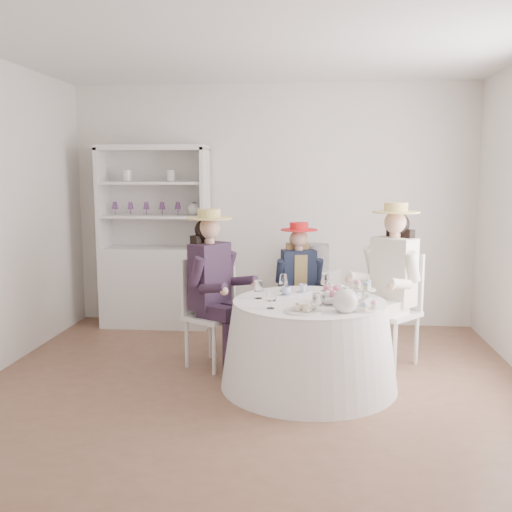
{
  "coord_description": "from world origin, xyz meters",
  "views": [
    {
      "loc": [
        0.44,
        -4.45,
        1.71
      ],
      "look_at": [
        0.0,
        0.1,
        1.05
      ],
      "focal_mm": 40.0,
      "sensor_mm": 36.0,
      "label": 1
    }
  ],
  "objects": [
    {
      "name": "ground",
      "position": [
        0.0,
        0.0,
        0.0
      ],
      "size": [
        4.5,
        4.5,
        0.0
      ],
      "primitive_type": "plane",
      "color": "brown",
      "rests_on": "ground"
    },
    {
      "name": "ceiling",
      "position": [
        0.0,
        0.0,
        2.7
      ],
      "size": [
        4.5,
        4.5,
        0.0
      ],
      "primitive_type": "plane",
      "rotation": [
        3.14,
        0.0,
        0.0
      ],
      "color": "white",
      "rests_on": "wall_back"
    },
    {
      "name": "wall_back",
      "position": [
        0.0,
        2.0,
        1.35
      ],
      "size": [
        4.5,
        0.0,
        4.5
      ],
      "primitive_type": "plane",
      "rotation": [
        1.57,
        0.0,
        0.0
      ],
      "color": "white",
      "rests_on": "ground"
    },
    {
      "name": "wall_front",
      "position": [
        0.0,
        -2.0,
        1.35
      ],
      "size": [
        4.5,
        0.0,
        4.5
      ],
      "primitive_type": "plane",
      "rotation": [
        -1.57,
        0.0,
        0.0
      ],
      "color": "white",
      "rests_on": "ground"
    },
    {
      "name": "tea_table",
      "position": [
        0.44,
        0.03,
        0.35
      ],
      "size": [
        1.43,
        1.43,
        0.7
      ],
      "rotation": [
        0.0,
        0.0,
        -0.01
      ],
      "color": "white",
      "rests_on": "ground"
    },
    {
      "name": "hutch",
      "position": [
        -1.29,
        1.75,
        0.72
      ],
      "size": [
        1.26,
        0.62,
        2.02
      ],
      "rotation": [
        0.0,
        0.0,
        0.15
      ],
      "color": "silver",
      "rests_on": "ground"
    },
    {
      "name": "side_table",
      "position": [
        0.5,
        1.75,
        0.33
      ],
      "size": [
        0.56,
        0.56,
        0.67
      ],
      "primitive_type": "cube",
      "rotation": [
        0.0,
        0.0,
        -0.41
      ],
      "color": "silver",
      "rests_on": "ground"
    },
    {
      "name": "hatbox",
      "position": [
        0.5,
        1.75,
        0.81
      ],
      "size": [
        0.36,
        0.36,
        0.28
      ],
      "primitive_type": "cylinder",
      "rotation": [
        0.0,
        0.0,
        -0.35
      ],
      "color": "black",
      "rests_on": "side_table"
    },
    {
      "name": "guest_left",
      "position": [
        -0.42,
        0.42,
        0.79
      ],
      "size": [
        0.6,
        0.56,
        1.41
      ],
      "rotation": [
        0.0,
        0.0,
        1.03
      ],
      "color": "silver",
      "rests_on": "ground"
    },
    {
      "name": "guest_mid",
      "position": [
        0.33,
        0.97,
        0.71
      ],
      "size": [
        0.47,
        0.5,
        1.25
      ],
      "rotation": [
        0.0,
        0.0,
        0.26
      ],
      "color": "silver",
      "rests_on": "ground"
    },
    {
      "name": "guest_right",
      "position": [
        1.16,
        0.63,
        0.82
      ],
      "size": [
        0.61,
        0.62,
        1.46
      ],
      "rotation": [
        0.0,
        0.0,
        -0.74
      ],
      "color": "silver",
      "rests_on": "ground"
    },
    {
      "name": "spare_chair",
      "position": [
        -0.36,
        0.89,
        0.46
      ],
      "size": [
        0.48,
        0.48,
        0.86
      ],
      "rotation": [
        0.0,
        0.0,
        2.64
      ],
      "color": "silver",
      "rests_on": "ground"
    },
    {
      "name": "teacup_a",
      "position": [
        0.24,
        0.22,
        0.74
      ],
      "size": [
        0.1,
        0.1,
        0.06
      ],
      "primitive_type": "imported",
      "rotation": [
        0.0,
        0.0,
        0.21
      ],
      "color": "white",
      "rests_on": "tea_table"
    },
    {
      "name": "teacup_b",
      "position": [
        0.38,
        0.34,
        0.74
      ],
      "size": [
        0.09,
        0.09,
        0.06
      ],
      "primitive_type": "imported",
      "rotation": [
        0.0,
        0.0,
        -0.31
      ],
      "color": "white",
      "rests_on": "tea_table"
    },
    {
      "name": "teacup_c",
      "position": [
        0.68,
        0.14,
        0.74
      ],
      "size": [
        0.12,
        0.12,
        0.07
      ],
      "primitive_type": "imported",
      "rotation": [
        0.0,
        0.0,
        -0.43
      ],
      "color": "white",
      "rests_on": "tea_table"
    },
    {
      "name": "flower_bowl",
      "position": [
        0.61,
        -0.07,
        0.73
      ],
      "size": [
        0.22,
        0.22,
        0.05
      ],
      "primitive_type": "imported",
      "rotation": [
        0.0,
        0.0,
        -0.03
      ],
      "color": "white",
      "rests_on": "tea_table"
    },
    {
      "name": "flower_arrangement",
      "position": [
        0.63,
        -0.05,
        0.79
      ],
      "size": [
        0.17,
        0.17,
        0.06
      ],
      "rotation": [
        0.0,
        0.0,
        -0.25
      ],
      "color": "pink",
      "rests_on": "tea_table"
    },
    {
      "name": "table_teapot",
      "position": [
        0.7,
        -0.32,
        0.79
      ],
      "size": [
        0.27,
        0.19,
        0.2
      ],
      "rotation": [
        0.0,
        0.0,
        0.06
      ],
      "color": "white",
      "rests_on": "tea_table"
    },
    {
      "name": "sandwich_plate",
      "position": [
        0.39,
        -0.34,
        0.72
      ],
      "size": [
        0.28,
        0.28,
        0.06
      ],
      "rotation": [
        0.0,
        0.0,
        -0.37
      ],
      "color": "white",
      "rests_on": "tea_table"
    },
    {
      "name": "cupcake_stand",
      "position": [
        0.84,
        -0.24,
        0.78
      ],
      "size": [
        0.23,
        0.23,
        0.22
      ],
      "rotation": [
        0.0,
        0.0,
        0.42
      ],
      "color": "white",
      "rests_on": "tea_table"
    },
    {
      "name": "stemware_set",
      "position": [
        0.44,
        0.03,
        0.78
      ],
      "size": [
        0.88,
        0.88,
        0.15
      ],
      "color": "white",
      "rests_on": "tea_table"
    }
  ]
}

